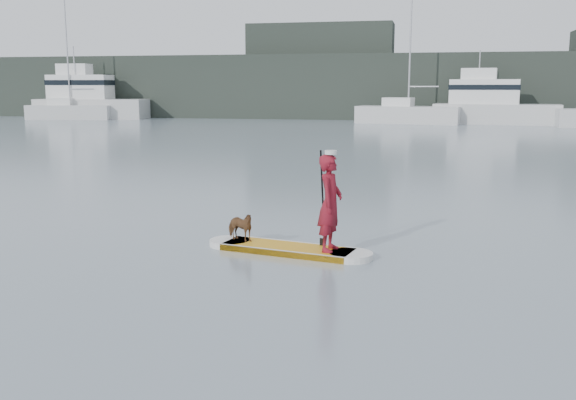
% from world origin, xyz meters
% --- Properties ---
extents(ground, '(140.00, 140.00, 0.00)m').
position_xyz_m(ground, '(0.00, 0.00, 0.00)').
color(ground, slate).
rests_on(ground, ground).
extents(paddleboard, '(3.25, 1.29, 0.12)m').
position_xyz_m(paddleboard, '(-1.85, 2.44, 0.06)').
color(paddleboard, orange).
rests_on(paddleboard, ground).
extents(paddler, '(0.50, 0.69, 1.77)m').
position_xyz_m(paddler, '(-1.03, 2.28, 1.01)').
color(paddler, maroon).
rests_on(paddler, paddleboard).
extents(white_cap, '(0.22, 0.22, 0.07)m').
position_xyz_m(white_cap, '(-1.03, 2.28, 1.93)').
color(white_cap, silver).
rests_on(white_cap, paddler).
extents(dog, '(0.74, 0.55, 0.57)m').
position_xyz_m(dog, '(-2.86, 2.64, 0.41)').
color(dog, brown).
rests_on(dog, paddleboard).
extents(paddle, '(0.10, 0.30, 2.00)m').
position_xyz_m(paddle, '(-1.22, 2.61, 0.80)').
color(paddle, black).
rests_on(paddle, ground).
extents(sailboat_a, '(8.07, 3.64, 11.29)m').
position_xyz_m(sailboat_a, '(-32.30, 45.63, 0.79)').
color(sailboat_a, silver).
rests_on(sailboat_a, ground).
extents(sailboat_d, '(8.87, 4.14, 12.58)m').
position_xyz_m(sailboat_d, '(-1.21, 45.84, 0.90)').
color(sailboat_d, silver).
rests_on(sailboat_d, ground).
extents(motor_yacht_a, '(10.26, 4.25, 5.98)m').
position_xyz_m(motor_yacht_a, '(5.52, 46.58, 1.68)').
color(motor_yacht_a, silver).
rests_on(motor_yacht_a, ground).
extents(motor_yacht_b, '(10.67, 4.77, 6.81)m').
position_xyz_m(motor_yacht_b, '(-31.42, 47.31, 1.91)').
color(motor_yacht_b, silver).
rests_on(motor_yacht_b, ground).
extents(shore_mass, '(90.00, 6.00, 6.00)m').
position_xyz_m(shore_mass, '(0.00, 53.00, 3.00)').
color(shore_mass, '#212923').
rests_on(shore_mass, ground).
extents(shore_building_west, '(14.00, 4.00, 9.00)m').
position_xyz_m(shore_building_west, '(-10.00, 54.00, 4.50)').
color(shore_building_west, '#212923').
rests_on(shore_building_west, ground).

